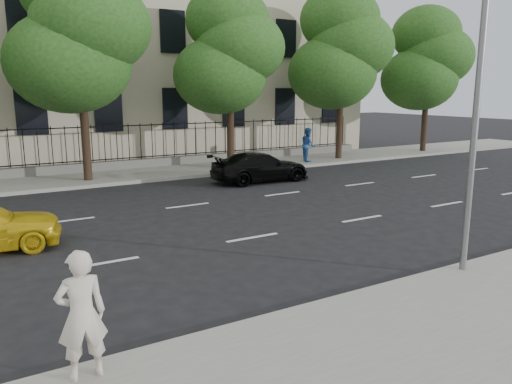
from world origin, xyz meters
TOP-DOWN VIEW (x-y plane):
  - ground at (0.00, 0.00)m, footprint 120.00×120.00m
  - near_sidewalk at (0.00, -4.00)m, footprint 60.00×4.00m
  - far_sidewalk at (0.00, 14.00)m, footprint 60.00×4.00m
  - lane_markings at (0.00, 4.75)m, footprint 49.60×4.62m
  - masonry_building at (0.00, 22.95)m, footprint 34.60×12.11m
  - iron_fence at (0.00, 15.70)m, footprint 30.00×0.50m
  - street_light at (2.50, -1.77)m, footprint 0.25×3.32m
  - tree_c at (-1.96, 13.36)m, footprint 5.89×5.50m
  - tree_d at (5.04, 13.36)m, footprint 5.34×4.94m
  - tree_e at (12.04, 13.36)m, footprint 5.71×5.31m
  - tree_f at (19.04, 13.36)m, footprint 5.52×5.12m
  - black_sedan at (4.63, 9.71)m, footprint 4.53×1.95m
  - woman_near at (-5.49, -2.40)m, footprint 0.67×0.44m
  - pedestrian_far at (9.63, 12.96)m, footprint 0.98×1.09m

SIDE VIEW (x-z plane):
  - ground at x=0.00m, z-range 0.00..0.00m
  - lane_markings at x=0.00m, z-range 0.00..0.01m
  - near_sidewalk at x=0.00m, z-range 0.00..0.15m
  - far_sidewalk at x=0.00m, z-range 0.00..0.15m
  - iron_fence at x=0.00m, z-range -0.45..1.75m
  - black_sedan at x=4.63m, z-range 0.00..1.30m
  - woman_near at x=-5.49m, z-range 0.15..1.95m
  - pedestrian_far at x=9.63m, z-range 0.15..1.98m
  - street_light at x=2.50m, z-range 1.12..9.17m
  - tree_d at x=5.04m, z-range 1.42..10.26m
  - tree_f at x=19.04m, z-range 1.37..10.38m
  - tree_e at x=12.04m, z-range 1.47..10.93m
  - tree_c at x=-1.96m, z-range 1.51..11.31m
  - masonry_building at x=0.00m, z-range -0.23..18.27m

